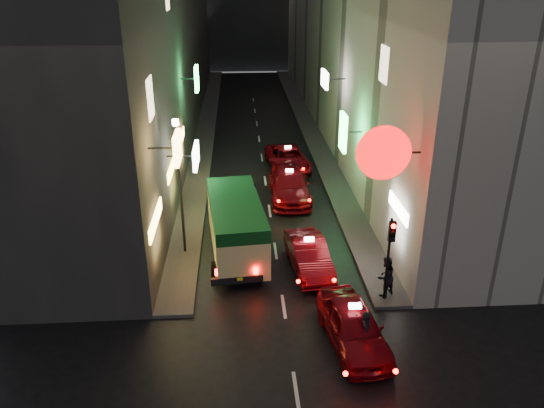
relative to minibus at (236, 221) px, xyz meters
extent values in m
cube|color=#3A3734|center=(-6.19, 21.22, 7.30)|extent=(6.00, 52.00, 18.00)
cube|color=#FFC359|center=(-2.09, -2.31, 4.25)|extent=(0.18, 1.51, 1.12)
cube|color=white|center=(-1.82, 2.49, 2.31)|extent=(0.18, 2.04, 0.97)
cube|color=#32FF62|center=(-2.22, 10.98, 4.35)|extent=(0.18, 1.24, 1.50)
cube|color=#FFC359|center=(-3.17, -2.32, 1.30)|extent=(0.10, 3.28, 0.55)
cube|color=yellow|center=(-3.17, 3.77, 1.30)|extent=(0.10, 3.50, 0.55)
cube|color=#FFC359|center=(-3.17, 8.92, 1.30)|extent=(0.10, 2.97, 0.55)
cube|color=#FFE5B2|center=(-3.18, -0.78, 5.80)|extent=(0.06, 1.30, 1.60)
cube|color=#A9A59B|center=(9.81, 21.22, 7.30)|extent=(6.00, 52.00, 18.00)
cylinder|color=#F20A0A|center=(5.45, -3.58, 4.30)|extent=(2.02, 0.18, 2.02)
cube|color=#32FF62|center=(5.79, 5.49, 2.44)|extent=(0.18, 1.33, 2.00)
cube|color=white|center=(5.54, 10.64, 4.29)|extent=(0.18, 1.85, 0.99)
cube|color=white|center=(6.79, -1.88, 1.30)|extent=(0.10, 2.59, 0.55)
cube|color=#FFE5B2|center=(6.80, 2.22, 6.50)|extent=(0.06, 1.30, 1.60)
cube|color=#4B4845|center=(-2.44, 21.22, -1.63)|extent=(1.50, 52.00, 0.15)
cube|color=#4B4845|center=(6.06, 21.22, -1.63)|extent=(1.50, 52.00, 0.15)
cube|color=#DCD489|center=(0.00, -0.02, -0.17)|extent=(2.79, 6.40, 2.28)
cube|color=#0D4318|center=(0.00, -0.02, 0.71)|extent=(2.82, 6.42, 0.57)
cube|color=black|center=(0.00, 0.29, 0.06)|extent=(2.57, 3.93, 0.52)
cube|color=black|center=(0.00, -3.08, -1.15)|extent=(2.14, 0.40, 0.31)
cube|color=#FF0A05|center=(-0.78, -3.15, -0.74)|extent=(0.19, 0.06, 0.29)
cube|color=#FF0A05|center=(0.78, -3.15, -0.74)|extent=(0.19, 0.06, 0.29)
cylinder|color=black|center=(-0.97, 1.97, -1.31)|extent=(0.23, 0.79, 0.79)
cylinder|color=black|center=(0.97, -2.01, -1.31)|extent=(0.23, 0.79, 0.79)
imported|color=maroon|center=(4.03, -6.67, -0.83)|extent=(2.93, 5.72, 1.74)
cube|color=white|center=(4.03, -6.67, 0.13)|extent=(0.44, 0.23, 0.16)
sphere|color=#FF0A05|center=(3.26, -9.16, -0.81)|extent=(0.16, 0.16, 0.16)
sphere|color=#FF0A05|center=(4.80, -9.16, -0.81)|extent=(0.16, 0.16, 0.16)
imported|color=maroon|center=(3.13, -1.51, -0.89)|extent=(2.59, 5.26, 1.62)
cube|color=white|center=(3.13, -1.51, 0.00)|extent=(0.44, 0.22, 0.16)
sphere|color=#FF0A05|center=(2.42, -3.82, -0.87)|extent=(0.16, 0.16, 0.16)
sphere|color=#FF0A05|center=(3.85, -3.82, -0.87)|extent=(0.16, 0.16, 0.16)
imported|color=maroon|center=(3.05, 6.51, -0.78)|extent=(2.41, 5.81, 1.84)
cube|color=white|center=(3.05, 6.51, 0.23)|extent=(0.42, 0.18, 0.16)
sphere|color=#FF0A05|center=(2.23, 3.87, -0.75)|extent=(0.16, 0.16, 0.16)
sphere|color=#FF0A05|center=(3.86, 3.87, -0.75)|extent=(0.16, 0.16, 0.16)
imported|color=maroon|center=(3.42, 11.31, -0.87)|extent=(2.76, 5.43, 1.66)
cube|color=white|center=(3.42, 11.31, 0.05)|extent=(0.44, 0.23, 0.16)
sphere|color=#FF0A05|center=(2.68, 8.94, -0.85)|extent=(0.16, 0.16, 0.16)
sphere|color=#FF0A05|center=(4.15, 8.94, -0.85)|extent=(0.16, 0.16, 0.16)
imported|color=black|center=(4.35, -7.21, -0.75)|extent=(0.49, 0.68, 1.90)
imported|color=black|center=(5.86, -3.93, -0.60)|extent=(0.85, 0.77, 1.91)
cylinder|color=black|center=(5.81, -4.18, 0.20)|extent=(0.10, 0.10, 3.50)
cube|color=black|center=(5.81, -4.36, 1.50)|extent=(0.26, 0.18, 0.80)
sphere|color=#FF0A05|center=(5.81, -4.47, 1.77)|extent=(0.18, 0.18, 0.18)
sphere|color=black|center=(5.81, -4.47, 1.50)|extent=(0.17, 0.17, 0.17)
sphere|color=black|center=(5.81, -4.47, 1.23)|extent=(0.17, 0.17, 0.17)
cylinder|color=black|center=(-2.39, 0.22, 1.45)|extent=(0.12, 0.12, 6.00)
cylinder|color=#FFE5BF|center=(-2.39, 0.22, 4.55)|extent=(0.28, 0.28, 0.25)
camera|label=1|loc=(0.22, -21.54, 10.38)|focal=35.00mm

